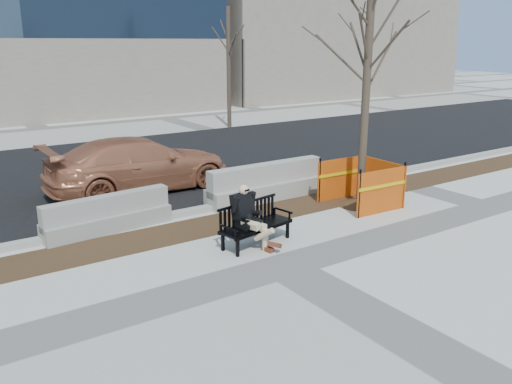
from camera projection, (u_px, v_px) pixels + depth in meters
ground at (283, 266)px, 9.37m from camera, size 120.00×120.00×0.00m
mulch_strip at (211, 225)px, 11.44m from camera, size 40.00×1.20×0.02m
asphalt_street at (114, 170)px, 16.38m from camera, size 60.00×10.40×0.01m
curb at (191, 211)px, 12.18m from camera, size 60.00×0.25×0.12m
bench at (256, 244)px, 10.39m from camera, size 1.67×0.85×0.85m
seated_man at (247, 246)px, 10.27m from camera, size 0.69×0.97×1.24m
tree_fence at (360, 205)px, 12.85m from camera, size 2.34×2.34×5.67m
sedan at (141, 190)px, 14.17m from camera, size 4.94×2.04×1.43m
jersey_barrier_left at (109, 231)px, 11.12m from camera, size 2.77×0.78×0.78m
jersey_barrier_right at (266, 199)px, 13.34m from camera, size 3.26×0.67×0.93m
far_tree_right at (229, 127)px, 24.64m from camera, size 2.47×2.47×5.79m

